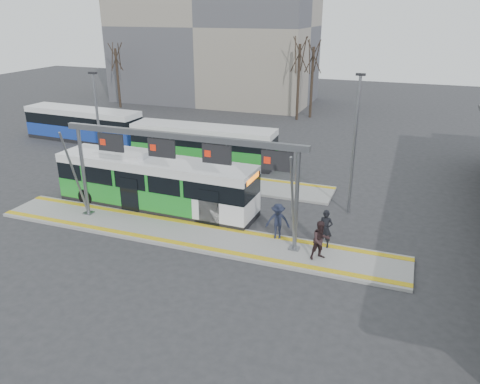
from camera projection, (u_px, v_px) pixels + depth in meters
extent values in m
plane|color=#2D2D30|center=(189.00, 236.00, 24.25)|extent=(120.00, 120.00, 0.00)
cube|color=gray|center=(189.00, 235.00, 24.22)|extent=(22.00, 3.00, 0.15)
cube|color=gray|center=(189.00, 177.00, 32.49)|extent=(20.00, 3.00, 0.15)
cube|color=gold|center=(199.00, 224.00, 25.19)|extent=(22.00, 0.35, 0.02)
cube|color=gold|center=(179.00, 243.00, 23.19)|extent=(22.00, 0.35, 0.02)
cube|color=gold|center=(196.00, 171.00, 33.46)|extent=(20.00, 0.35, 0.02)
cylinder|color=slate|center=(83.00, 171.00, 25.64)|extent=(0.20, 0.20, 5.05)
cube|color=slate|center=(89.00, 213.00, 26.56)|extent=(0.50, 0.50, 0.06)
cylinder|color=slate|center=(75.00, 175.00, 25.03)|extent=(0.12, 1.46, 4.90)
cylinder|color=slate|center=(297.00, 201.00, 21.74)|extent=(0.20, 0.20, 5.05)
cube|color=slate|center=(294.00, 248.00, 22.65)|extent=(0.50, 0.50, 0.06)
cylinder|color=slate|center=(293.00, 206.00, 21.13)|extent=(0.12, 1.46, 4.90)
cube|color=slate|center=(179.00, 136.00, 22.76)|extent=(13.00, 0.25, 0.30)
cube|color=black|center=(111.00, 142.00, 24.32)|extent=(1.50, 0.12, 0.95)
cube|color=red|center=(103.00, 142.00, 24.41)|extent=(0.32, 0.02, 0.32)
cube|color=black|center=(162.00, 148.00, 23.35)|extent=(1.50, 0.12, 0.95)
cube|color=red|center=(153.00, 148.00, 23.43)|extent=(0.32, 0.02, 0.32)
cube|color=black|center=(217.00, 154.00, 22.37)|extent=(1.50, 0.12, 0.95)
cube|color=red|center=(208.00, 154.00, 22.46)|extent=(0.32, 0.02, 0.32)
cube|color=black|center=(277.00, 161.00, 21.39)|extent=(1.50, 0.12, 0.95)
cube|color=red|center=(267.00, 160.00, 21.48)|extent=(0.32, 0.02, 0.32)
cube|color=gray|center=(214.00, 26.00, 56.88)|extent=(24.00, 12.00, 18.00)
cube|color=black|center=(157.00, 205.00, 27.61)|extent=(12.08, 2.89, 0.35)
cube|color=#1F8E29|center=(157.00, 193.00, 27.33)|extent=(12.08, 2.89, 1.15)
cube|color=black|center=(155.00, 176.00, 26.94)|extent=(12.08, 2.82, 1.00)
cube|color=white|center=(154.00, 164.00, 26.66)|extent=(12.08, 2.89, 0.50)
cube|color=orange|center=(253.00, 179.00, 24.60)|extent=(0.10, 1.79, 0.28)
cube|color=white|center=(124.00, 153.00, 27.22)|extent=(3.05, 1.87, 0.30)
cylinder|color=black|center=(86.00, 197.00, 27.99)|extent=(1.01, 0.33, 1.00)
cylinder|color=black|center=(110.00, 184.00, 29.93)|extent=(1.01, 0.33, 1.00)
cylinder|color=black|center=(204.00, 217.00, 25.26)|extent=(1.01, 0.33, 1.00)
cylinder|color=black|center=(221.00, 202.00, 27.20)|extent=(1.01, 0.33, 1.00)
cube|color=black|center=(204.00, 160.00, 35.92)|extent=(11.20, 2.63, 0.33)
cube|color=#1F8E29|center=(203.00, 151.00, 35.66)|extent=(11.20, 2.63, 1.07)
cube|color=black|center=(203.00, 138.00, 35.29)|extent=(11.20, 2.56, 0.93)
cube|color=white|center=(203.00, 129.00, 35.04)|extent=(11.20, 2.63, 0.46)
cylinder|color=black|center=(152.00, 155.00, 36.08)|extent=(0.94, 0.30, 0.93)
cylinder|color=black|center=(164.00, 148.00, 37.90)|extent=(0.94, 0.30, 0.93)
cylinder|color=black|center=(240.00, 164.00, 33.88)|extent=(0.94, 0.30, 0.93)
cylinder|color=black|center=(249.00, 156.00, 35.70)|extent=(0.94, 0.30, 0.93)
cube|color=black|center=(85.00, 139.00, 41.69)|extent=(11.05, 2.97, 0.33)
cube|color=#193798|center=(84.00, 131.00, 41.43)|extent=(11.05, 2.97, 1.09)
cube|color=black|center=(83.00, 119.00, 41.06)|extent=(11.04, 2.90, 0.95)
cube|color=white|center=(82.00, 111.00, 40.80)|extent=(11.05, 2.97, 0.48)
cylinder|color=black|center=(43.00, 134.00, 42.09)|extent=(0.96, 0.33, 0.95)
cylinder|color=black|center=(60.00, 128.00, 43.90)|extent=(0.96, 0.33, 0.95)
cylinder|color=black|center=(107.00, 142.00, 39.46)|extent=(0.96, 0.33, 0.95)
cylinder|color=black|center=(122.00, 136.00, 41.28)|extent=(0.96, 0.33, 0.95)
imported|color=black|center=(325.00, 229.00, 22.55)|extent=(0.72, 0.50, 1.89)
imported|color=#2E1F20|center=(321.00, 240.00, 21.45)|extent=(1.16, 1.13, 1.88)
imported|color=#1D2235|center=(278.00, 221.00, 23.37)|extent=(1.34, 0.97, 1.88)
cylinder|color=#382B21|center=(298.00, 83.00, 48.15)|extent=(0.28, 0.28, 7.69)
cylinder|color=#382B21|center=(312.00, 83.00, 49.25)|extent=(0.28, 0.28, 7.33)
cylinder|color=#382B21|center=(118.00, 79.00, 54.46)|extent=(0.28, 0.28, 6.73)
cylinder|color=slate|center=(99.00, 133.00, 29.47)|extent=(0.16, 0.16, 7.39)
cube|color=black|center=(93.00, 73.00, 28.11)|extent=(0.50, 0.25, 0.12)
cylinder|color=slate|center=(354.00, 147.00, 25.65)|extent=(0.16, 0.16, 7.81)
cube|color=black|center=(361.00, 74.00, 24.21)|extent=(0.50, 0.25, 0.12)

